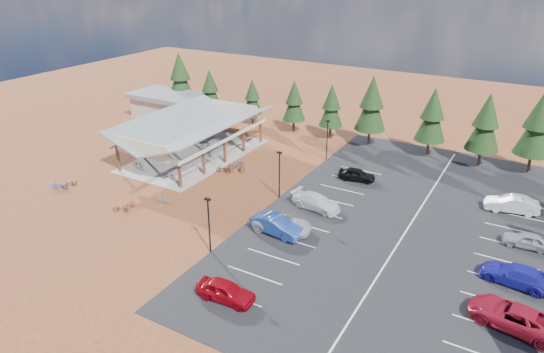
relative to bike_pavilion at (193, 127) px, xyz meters
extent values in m
plane|color=brown|center=(10.00, -7.00, -3.82)|extent=(140.00, 140.00, 0.00)
cube|color=black|center=(28.50, -4.00, -3.80)|extent=(27.00, 44.00, 0.04)
cube|color=gray|center=(0.00, 0.00, -3.77)|extent=(10.60, 18.60, 0.10)
cube|color=#573718|center=(-4.60, -8.40, -2.22)|extent=(0.25, 0.25, 3.00)
cube|color=#573718|center=(-4.60, -4.20, -2.22)|extent=(0.25, 0.25, 3.00)
cube|color=#573718|center=(-4.60, 0.00, -2.22)|extent=(0.25, 0.25, 3.00)
cube|color=#573718|center=(-4.60, 4.20, -2.22)|extent=(0.25, 0.25, 3.00)
cube|color=#573718|center=(-4.60, 8.40, -2.22)|extent=(0.25, 0.25, 3.00)
cube|color=#573718|center=(4.60, -8.40, -2.22)|extent=(0.25, 0.25, 3.00)
cube|color=#573718|center=(4.60, -4.20, -2.22)|extent=(0.25, 0.25, 3.00)
cube|color=#573718|center=(4.60, 0.00, -2.22)|extent=(0.25, 0.25, 3.00)
cube|color=#573718|center=(4.60, 4.20, -2.22)|extent=(0.25, 0.25, 3.00)
cube|color=#573718|center=(4.60, 8.40, -2.22)|extent=(0.25, 0.25, 3.00)
cube|color=beige|center=(-5.00, 0.00, -0.72)|extent=(0.22, 18.00, 0.35)
cube|color=beige|center=(5.00, 0.00, -0.72)|extent=(0.22, 18.00, 0.35)
cube|color=slate|center=(-2.90, 0.00, 0.18)|extent=(5.85, 19.40, 2.13)
cube|color=slate|center=(2.90, 0.00, 0.18)|extent=(5.85, 19.40, 2.13)
cube|color=beige|center=(0.00, -9.00, 0.08)|extent=(7.50, 0.15, 1.80)
cube|color=beige|center=(0.00, 9.00, 0.08)|extent=(7.50, 0.15, 1.80)
cube|color=#ADA593|center=(-14.00, 11.00, -2.22)|extent=(10.00, 6.00, 3.20)
cube|color=slate|center=(-14.00, 11.00, -0.27)|extent=(11.00, 7.00, 0.70)
cylinder|color=black|center=(15.00, -17.00, -1.32)|extent=(0.14, 0.14, 5.00)
cube|color=black|center=(15.00, -17.00, 1.23)|extent=(0.50, 0.25, 0.18)
cylinder|color=black|center=(15.00, -5.00, -1.32)|extent=(0.14, 0.14, 5.00)
cube|color=black|center=(15.00, -5.00, 1.23)|extent=(0.50, 0.25, 0.18)
cylinder|color=black|center=(15.00, 7.00, -1.32)|extent=(0.14, 0.14, 5.00)
cube|color=black|center=(15.00, 7.00, 1.23)|extent=(0.50, 0.25, 0.18)
cylinder|color=#4E341C|center=(6.75, -1.83, -3.37)|extent=(0.60, 0.60, 0.90)
cylinder|color=#4E341C|center=(7.98, -1.38, -3.37)|extent=(0.60, 0.60, 0.90)
cylinder|color=#382314|center=(-13.89, 14.34, -2.64)|extent=(0.36, 0.36, 2.36)
cone|color=black|center=(-13.89, 14.34, 1.37)|extent=(4.16, 4.16, 5.67)
cone|color=black|center=(-13.89, 14.34, 3.74)|extent=(3.21, 3.21, 4.25)
cylinder|color=#382314|center=(-7.87, 14.09, -2.89)|extent=(0.36, 0.36, 1.87)
cone|color=black|center=(-7.87, 14.09, 0.30)|extent=(3.30, 3.30, 4.50)
cone|color=black|center=(-7.87, 14.09, 2.17)|extent=(2.55, 2.55, 3.37)
cylinder|color=#382314|center=(-0.65, 14.80, -2.99)|extent=(0.36, 0.36, 1.67)
cone|color=black|center=(-0.65, 14.80, -0.15)|extent=(2.94, 2.94, 4.01)
cone|color=black|center=(-0.65, 14.80, 1.53)|extent=(2.27, 2.27, 3.01)
cylinder|color=#382314|center=(6.44, 14.60, -2.90)|extent=(0.36, 0.36, 1.84)
cone|color=black|center=(6.44, 14.60, 0.23)|extent=(3.24, 3.24, 4.42)
cone|color=black|center=(6.44, 14.60, 2.07)|extent=(2.50, 2.50, 3.32)
cylinder|color=#382314|center=(12.11, 14.69, -2.89)|extent=(0.36, 0.36, 1.87)
cone|color=black|center=(12.11, 14.69, 0.28)|extent=(3.28, 3.28, 4.48)
cone|color=black|center=(12.11, 14.69, 2.15)|extent=(2.54, 2.54, 3.36)
cylinder|color=#382314|center=(17.74, 14.59, -2.67)|extent=(0.36, 0.36, 2.30)
cone|color=black|center=(17.74, 14.59, 1.24)|extent=(4.05, 4.05, 5.52)
cone|color=black|center=(17.74, 14.59, 3.54)|extent=(3.13, 3.13, 4.14)
cylinder|color=#382314|center=(25.50, 14.73, -2.75)|extent=(0.36, 0.36, 2.15)
cone|color=black|center=(25.50, 14.73, 0.91)|extent=(3.79, 3.79, 5.17)
cone|color=black|center=(25.50, 14.73, 3.06)|extent=(2.93, 2.93, 3.87)
cylinder|color=#382314|center=(31.69, 14.29, -2.72)|extent=(0.36, 0.36, 2.21)
cone|color=black|center=(31.69, 14.29, 1.04)|extent=(3.89, 3.89, 5.30)
cone|color=black|center=(31.69, 14.29, 3.25)|extent=(3.01, 3.01, 3.98)
cylinder|color=#382314|center=(37.02, 15.14, -2.63)|extent=(0.36, 0.36, 2.39)
cone|color=black|center=(37.02, 15.14, 1.44)|extent=(4.21, 4.21, 5.75)
cone|color=black|center=(37.02, 15.14, 3.84)|extent=(3.26, 3.26, 4.31)
imported|color=black|center=(-3.54, -6.46, -3.31)|extent=(1.60, 0.62, 0.83)
imported|color=#909398|center=(-3.63, -1.69, -3.20)|extent=(1.76, 0.55, 1.05)
imported|color=navy|center=(-0.74, 3.04, -3.23)|extent=(1.92, 0.80, 0.98)
imported|color=maroon|center=(-2.86, 6.80, -3.19)|extent=(1.82, 0.67, 1.07)
imported|color=black|center=(2.01, -7.42, -3.31)|extent=(1.68, 1.02, 0.84)
imported|color=gray|center=(3.26, -1.39, -3.17)|extent=(1.87, 0.60, 1.11)
imported|color=navy|center=(0.95, 1.17, -3.24)|extent=(1.94, 1.15, 0.96)
imported|color=#A0251D|center=(2.59, 7.37, -3.23)|extent=(1.70, 0.68, 0.99)
imported|color=black|center=(-5.99, -14.28, -3.38)|extent=(0.75, 1.73, 0.88)
imported|color=gray|center=(-7.06, -15.33, -3.35)|extent=(1.57, 1.20, 0.94)
imported|color=navy|center=(-6.50, -15.18, -3.37)|extent=(1.81, 1.30, 0.90)
imported|color=maroon|center=(3.30, -14.63, -3.38)|extent=(0.53, 1.49, 0.88)
imported|color=black|center=(3.06, -15.67, -3.41)|extent=(1.68, 1.15, 0.83)
imported|color=gray|center=(5.41, -12.16, -3.34)|extent=(1.67, 0.71, 0.98)
imported|color=navy|center=(6.80, -0.23, -3.38)|extent=(0.75, 1.73, 0.88)
imported|color=black|center=(6.22, -2.70, -3.36)|extent=(1.83, 0.89, 0.92)
imported|color=maroon|center=(19.79, -21.57, -3.03)|extent=(4.56, 2.09, 1.52)
imported|color=navy|center=(18.38, -11.58, -2.95)|extent=(5.19, 2.27, 1.66)
imported|color=#A7A9AE|center=(18.63, -10.92, -3.03)|extent=(5.75, 3.31, 1.51)
imported|color=silver|center=(19.42, -5.37, -3.04)|extent=(5.34, 2.75, 1.48)
imported|color=black|center=(20.47, 3.12, -3.09)|extent=(4.29, 2.23, 1.39)
imported|color=maroon|center=(38.21, -14.21, -2.97)|extent=(6.26, 3.65, 1.64)
imported|color=#1D1C9D|center=(37.94, -8.91, -3.01)|extent=(5.55, 2.77, 1.55)
imported|color=#989A9F|center=(38.25, -2.72, -3.10)|extent=(4.09, 1.88, 1.36)
imported|color=#BCBCBC|center=(36.33, 3.67, -2.97)|extent=(5.20, 2.72, 1.63)
camera|label=1|loc=(37.04, -44.76, 18.96)|focal=32.00mm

